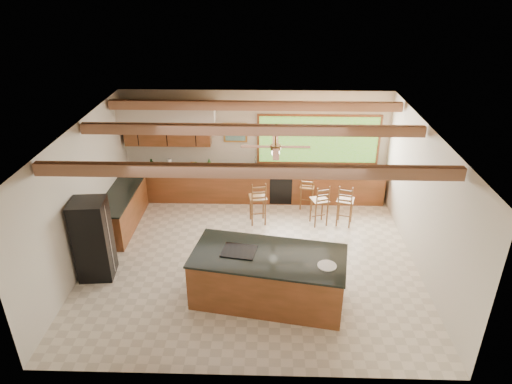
{
  "coord_description": "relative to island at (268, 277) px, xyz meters",
  "views": [
    {
      "loc": [
        0.35,
        -8.48,
        5.91
      ],
      "look_at": [
        0.08,
        0.8,
        1.27
      ],
      "focal_mm": 32.0,
      "sensor_mm": 36.0,
      "label": 1
    }
  ],
  "objects": [
    {
      "name": "bar_stool_a",
      "position": [
        -0.28,
        2.89,
        0.19
      ],
      "size": [
        0.48,
        0.48,
        1.17
      ],
      "rotation": [
        0.0,
        0.0,
        0.17
      ],
      "color": "brown",
      "rests_on": "ground"
    },
    {
      "name": "refrigerator",
      "position": [
        -3.6,
        0.66,
        0.37
      ],
      "size": [
        0.75,
        0.73,
        1.75
      ],
      "rotation": [
        0.0,
        0.0,
        0.1
      ],
      "color": "black",
      "rests_on": "ground"
    },
    {
      "name": "bar_stool_c",
      "position": [
        1.26,
        2.87,
        0.15
      ],
      "size": [
        0.5,
        0.5,
        1.11
      ],
      "rotation": [
        0.0,
        0.0,
        0.31
      ],
      "color": "brown",
      "rests_on": "ground"
    },
    {
      "name": "island",
      "position": [
        0.0,
        0.0,
        0.0
      ],
      "size": [
        3.1,
        1.85,
        1.03
      ],
      "rotation": [
        0.0,
        0.0,
        -0.17
      ],
      "color": "brown",
      "rests_on": "ground"
    },
    {
      "name": "ground",
      "position": [
        -0.38,
        1.33,
        -0.51
      ],
      "size": [
        7.2,
        7.2,
        0.0
      ],
      "primitive_type": "plane",
      "color": "beige",
      "rests_on": "ground"
    },
    {
      "name": "room_shell",
      "position": [
        -0.55,
        1.98,
        1.71
      ],
      "size": [
        7.27,
        6.54,
        3.02
      ],
      "color": "beige",
      "rests_on": "ground"
    },
    {
      "name": "counter_run",
      "position": [
        -1.2,
        3.85,
        -0.04
      ],
      "size": [
        7.12,
        3.1,
        1.23
      ],
      "color": "brown",
      "rests_on": "ground"
    },
    {
      "name": "bar_stool_b",
      "position": [
        1.02,
        3.72,
        0.12
      ],
      "size": [
        0.43,
        0.43,
        1.06
      ],
      "rotation": [
        0.0,
        0.0,
        -0.16
      ],
      "color": "brown",
      "rests_on": "ground"
    },
    {
      "name": "bar_stool_d",
      "position": [
        1.9,
        2.87,
        0.16
      ],
      "size": [
        0.5,
        0.5,
        1.12
      ],
      "rotation": [
        0.0,
        0.0,
        -0.28
      ],
      "color": "brown",
      "rests_on": "ground"
    }
  ]
}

